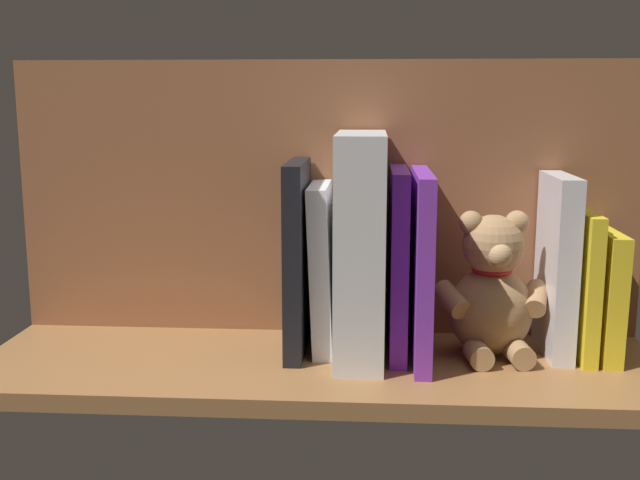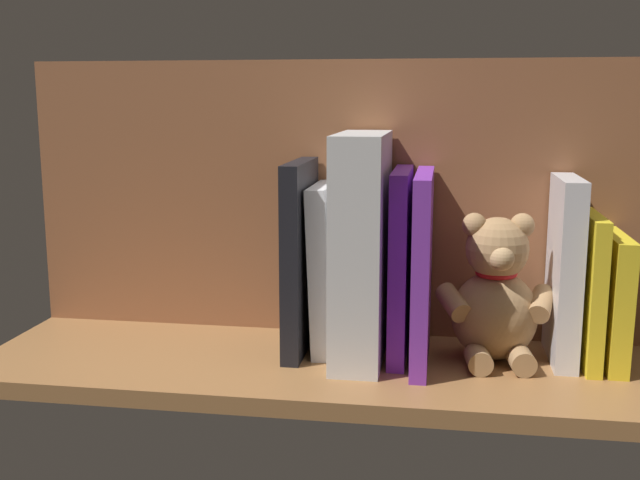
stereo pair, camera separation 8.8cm
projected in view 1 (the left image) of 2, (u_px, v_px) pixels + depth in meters
ground_plane at (320, 366)px, 99.23cm from camera, size 86.97×29.14×2.20cm
shelf_back_panel at (326, 199)px, 107.62cm from camera, size 86.97×1.50×38.12cm
book_0 at (602, 293)px, 99.31cm from camera, size 2.61×13.74×16.43cm
book_1 at (580, 283)px, 99.21cm from camera, size 1.87×13.86×18.89cm
book_2 at (556, 265)px, 99.38cm from camera, size 2.87×13.10×23.37cm
teddy_bear at (492, 292)px, 98.98cm from camera, size 15.27×12.87×18.92cm
book_3 at (421, 266)px, 97.64cm from camera, size 2.07×18.95×23.97cm
book_4 at (398, 262)px, 99.52cm from camera, size 2.17×15.48×24.12cm
dictionary_thick_white at (360, 246)px, 97.85cm from camera, size 6.16×18.49×28.73cm
book_5 at (322, 267)px, 101.52cm from camera, size 3.43×13.18×21.99cm
book_6 at (297, 257)px, 100.32cm from camera, size 2.32×15.47×25.00cm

